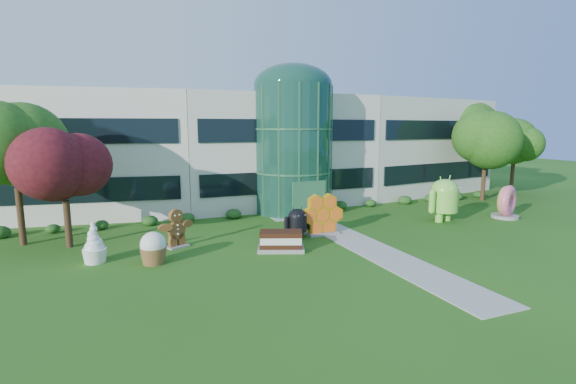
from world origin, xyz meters
name	(u,v)px	position (x,y,z in m)	size (l,w,h in m)	color
ground	(379,253)	(0.00, 0.00, 0.00)	(140.00, 140.00, 0.00)	#215114
building	(267,149)	(0.00, 18.00, 4.65)	(46.00, 15.00, 9.30)	beige
atrium	(293,150)	(0.00, 12.00, 4.90)	(6.00, 6.00, 9.80)	#194738
walkway	(359,243)	(0.00, 2.00, 0.02)	(2.40, 20.00, 0.04)	#9E9E93
tree_red	(65,194)	(-15.50, 7.50, 3.00)	(4.00, 4.00, 6.00)	#3F0C14
trees_backdrop	(288,158)	(0.00, 13.00, 4.20)	(52.00, 8.00, 8.40)	#234D13
android_green	(444,197)	(8.57, 4.67, 1.79)	(3.16, 2.10, 3.58)	#7DD544
android_black	(297,221)	(-2.85, 4.50, 1.05)	(1.85, 1.24, 2.10)	black
donut	(506,201)	(13.60, 3.80, 1.24)	(2.38, 1.14, 2.47)	#EA5976
gingerbread	(176,228)	(-9.91, 5.22, 1.10)	(2.38, 0.92, 2.20)	brown
ice_cream_sandwich	(281,241)	(-4.76, 2.33, 0.56)	(2.50, 1.25, 1.11)	black
honeycomb	(322,216)	(-1.12, 4.61, 1.16)	(2.95, 1.05, 2.32)	orange
froyo	(94,242)	(-14.04, 3.99, 1.06)	(1.24, 1.24, 2.12)	white
cupcake	(153,248)	(-11.34, 2.73, 0.81)	(1.35, 1.35, 1.62)	white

